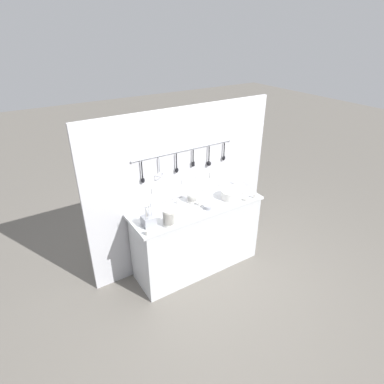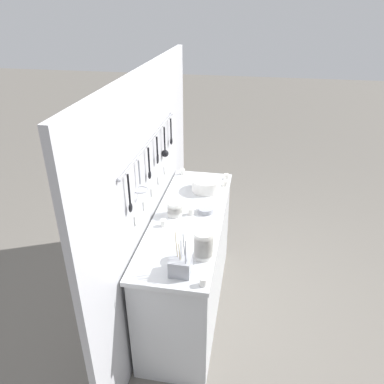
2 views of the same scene
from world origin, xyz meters
name	(u,v)px [view 2 (image 2 of 2)]	position (x,y,z in m)	size (l,w,h in m)	color
ground_plane	(189,303)	(0.00, 0.00, 0.00)	(20.00, 20.00, 0.00)	#666059
counter	(189,262)	(0.00, 0.00, 0.43)	(1.55, 0.51, 0.86)	#B7BABC
back_wall	(150,202)	(0.00, 0.29, 0.96)	(2.35, 0.11, 1.91)	#B2B2B7
bowl_stack_nested_right	(175,208)	(0.00, 0.10, 0.92)	(0.11, 0.11, 0.11)	silver
bowl_stack_tall_left	(203,245)	(-0.46, -0.18, 0.96)	(0.12, 0.12, 0.18)	silver
plate_stack	(207,185)	(0.43, -0.07, 0.91)	(0.24, 0.24, 0.10)	silver
steel_mixing_bowl	(205,210)	(0.08, -0.11, 0.88)	(0.12, 0.12, 0.04)	#93969E
cutlery_caddy	(181,265)	(-0.63, -0.07, 0.92)	(0.12, 0.12, 0.26)	#93969E
cup_back_left	(183,172)	(0.70, 0.19, 0.89)	(0.04, 0.04, 0.05)	silver
cup_edge_far	(211,178)	(0.62, -0.09, 0.89)	(0.04, 0.04, 0.05)	silver
cup_beside_plates	(226,177)	(0.67, -0.21, 0.89)	(0.04, 0.04, 0.05)	silver
cup_centre	(191,211)	(0.03, -0.01, 0.89)	(0.04, 0.04, 0.05)	silver
cup_by_caddy	(225,183)	(0.53, -0.21, 0.89)	(0.04, 0.04, 0.05)	silver
cup_front_right	(163,223)	(-0.16, 0.15, 0.89)	(0.04, 0.04, 0.05)	silver
cup_back_right	(203,282)	(-0.71, -0.21, 0.89)	(0.04, 0.04, 0.05)	silver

